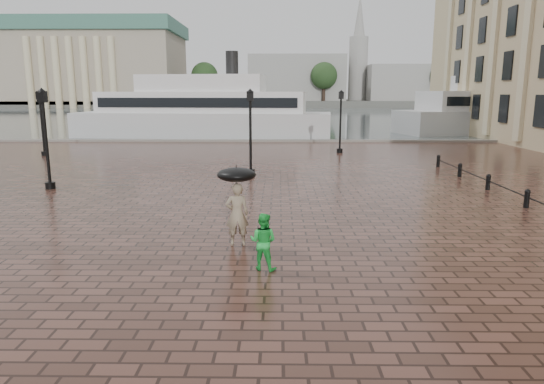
{
  "coord_description": "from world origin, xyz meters",
  "views": [
    {
      "loc": [
        4.51,
        -11.71,
        4.31
      ],
      "look_at": [
        4.31,
        2.51,
        1.4
      ],
      "focal_mm": 32.0,
      "sensor_mm": 36.0,
      "label": 1
    }
  ],
  "objects_px": {
    "street_lamps": "(179,127)",
    "adult_pedestrian": "(237,214)",
    "ferry_far": "(511,109)",
    "ferry_near": "(203,112)",
    "child_pedestrian": "(263,241)"
  },
  "relations": [
    {
      "from": "street_lamps",
      "to": "ferry_far",
      "type": "relative_size",
      "value": 0.81
    },
    {
      "from": "ferry_near",
      "to": "ferry_far",
      "type": "distance_m",
      "value": 33.9
    },
    {
      "from": "street_lamps",
      "to": "adult_pedestrian",
      "type": "distance_m",
      "value": 16.58
    },
    {
      "from": "ferry_near",
      "to": "ferry_far",
      "type": "height_order",
      "value": "ferry_far"
    },
    {
      "from": "adult_pedestrian",
      "to": "ferry_far",
      "type": "distance_m",
      "value": 49.49
    },
    {
      "from": "street_lamps",
      "to": "ferry_far",
      "type": "bearing_deg",
      "value": 38.96
    },
    {
      "from": "adult_pedestrian",
      "to": "child_pedestrian",
      "type": "relative_size",
      "value": 1.27
    },
    {
      "from": "adult_pedestrian",
      "to": "ferry_far",
      "type": "height_order",
      "value": "ferry_far"
    },
    {
      "from": "street_lamps",
      "to": "adult_pedestrian",
      "type": "xyz_separation_m",
      "value": [
        4.82,
        -15.8,
        -1.41
      ]
    },
    {
      "from": "street_lamps",
      "to": "adult_pedestrian",
      "type": "relative_size",
      "value": 11.76
    },
    {
      "from": "street_lamps",
      "to": "ferry_near",
      "type": "xyz_separation_m",
      "value": [
        -1.57,
        19.5,
        0.17
      ]
    },
    {
      "from": "child_pedestrian",
      "to": "ferry_near",
      "type": "relative_size",
      "value": 0.06
    },
    {
      "from": "ferry_near",
      "to": "ferry_far",
      "type": "relative_size",
      "value": 0.97
    },
    {
      "from": "street_lamps",
      "to": "ferry_far",
      "type": "distance_m",
      "value": 40.84
    },
    {
      "from": "ferry_far",
      "to": "adult_pedestrian",
      "type": "bearing_deg",
      "value": -137.55
    }
  ]
}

